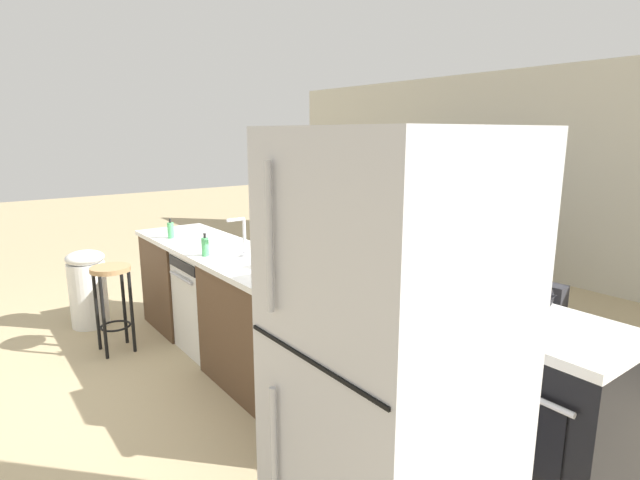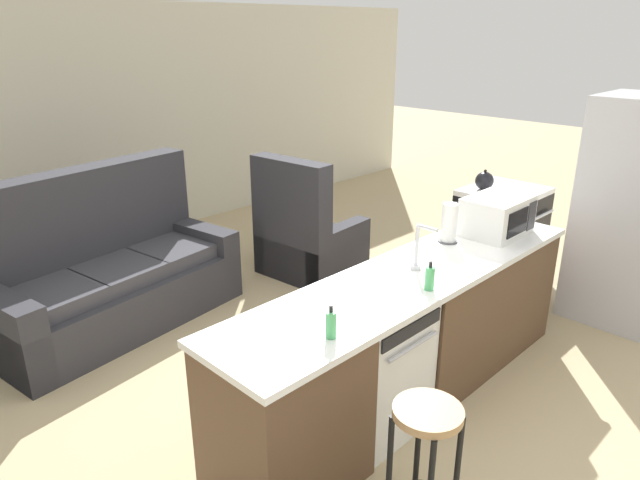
% 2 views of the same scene
% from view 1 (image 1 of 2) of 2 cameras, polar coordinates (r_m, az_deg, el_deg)
% --- Properties ---
extents(ground_plane, '(24.00, 24.00, 0.00)m').
position_cam_1_polar(ground_plane, '(4.30, -9.88, -13.05)').
color(ground_plane, tan).
extents(wall_back, '(10.00, 0.06, 2.60)m').
position_cam_1_polar(wall_back, '(6.75, 24.88, 6.68)').
color(wall_back, beige).
rests_on(wall_back, ground_plane).
extents(kitchen_counter, '(2.94, 0.66, 0.90)m').
position_cam_1_polar(kitchen_counter, '(3.94, -8.49, -8.78)').
color(kitchen_counter, brown).
rests_on(kitchen_counter, ground_plane).
extents(dishwasher, '(0.58, 0.61, 0.84)m').
position_cam_1_polar(dishwasher, '(4.35, -11.61, -6.83)').
color(dishwasher, white).
rests_on(dishwasher, ground_plane).
extents(stove_range, '(0.76, 0.68, 0.90)m').
position_cam_1_polar(stove_range, '(2.89, 24.20, -17.30)').
color(stove_range, black).
rests_on(stove_range, ground_plane).
extents(refrigerator, '(0.72, 0.73, 1.84)m').
position_cam_1_polar(refrigerator, '(1.87, 8.11, -16.78)').
color(refrigerator, '#B7B7BC').
rests_on(refrigerator, ground_plane).
extents(microwave, '(0.50, 0.37, 0.28)m').
position_cam_1_polar(microwave, '(3.00, -0.41, -2.92)').
color(microwave, white).
rests_on(microwave, kitchen_counter).
extents(sink_faucet, '(0.07, 0.18, 0.30)m').
position_cam_1_polar(sink_faucet, '(3.79, -8.82, 0.04)').
color(sink_faucet, silver).
rests_on(sink_faucet, kitchen_counter).
extents(paper_towel_roll, '(0.14, 0.14, 0.28)m').
position_cam_1_polar(paper_towel_roll, '(3.40, -2.31, -1.15)').
color(paper_towel_roll, '#4C4C51').
rests_on(paper_towel_roll, kitchen_counter).
extents(soap_bottle, '(0.06, 0.06, 0.18)m').
position_cam_1_polar(soap_bottle, '(3.88, -12.99, -0.74)').
color(soap_bottle, '#4CB266').
rests_on(soap_bottle, kitchen_counter).
extents(dish_soap_bottle, '(0.06, 0.06, 0.18)m').
position_cam_1_polar(dish_soap_bottle, '(4.61, -16.70, 1.09)').
color(dish_soap_bottle, '#4CB266').
rests_on(dish_soap_bottle, kitchen_counter).
extents(kettle, '(0.21, 0.17, 0.19)m').
position_cam_1_polar(kettle, '(2.86, 23.52, -5.86)').
color(kettle, black).
rests_on(kettle, stove_range).
extents(bar_stool, '(0.32, 0.32, 0.74)m').
position_cam_1_polar(bar_stool, '(4.51, -22.65, -5.33)').
color(bar_stool, tan).
rests_on(bar_stool, ground_plane).
extents(trash_bin, '(0.35, 0.35, 0.74)m').
position_cam_1_polar(trash_bin, '(5.24, -25.00, -4.95)').
color(trash_bin, white).
rests_on(trash_bin, ground_plane).
extents(couch, '(2.11, 1.19, 1.27)m').
position_cam_1_polar(couch, '(6.09, 7.24, -1.42)').
color(couch, '#2D2D33').
rests_on(couch, ground_plane).
extents(armchair, '(0.87, 0.91, 1.20)m').
position_cam_1_polar(armchair, '(4.63, 18.68, -7.01)').
color(armchair, '#2D2D33').
rests_on(armchair, ground_plane).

